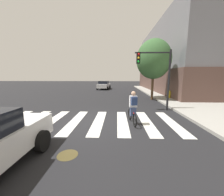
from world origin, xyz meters
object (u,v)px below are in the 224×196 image
(traffic_light_near, at_px, (157,70))
(fire_hydrant, at_px, (170,94))
(street_tree_near, at_px, (154,59))
(manhole_cover, at_px, (68,155))
(cyclist, at_px, (133,108))
(sedan_mid, at_px, (104,85))

(traffic_light_near, relative_size, fire_hydrant, 5.38)
(street_tree_near, bearing_deg, traffic_light_near, -101.18)
(manhole_cover, relative_size, cyclist, 0.38)
(traffic_light_near, bearing_deg, street_tree_near, 78.82)
(manhole_cover, xyz_separation_m, fire_hydrant, (7.10, 10.42, 0.53))
(manhole_cover, xyz_separation_m, traffic_light_near, (4.30, 5.75, 2.86))
(manhole_cover, distance_m, sedan_mid, 21.39)
(manhole_cover, xyz_separation_m, sedan_mid, (-0.95, 21.35, 0.80))
(manhole_cover, relative_size, traffic_light_near, 0.15)
(cyclist, height_order, fire_hydrant, cyclist)
(manhole_cover, xyz_separation_m, street_tree_near, (5.17, 10.13, 4.08))
(sedan_mid, height_order, fire_hydrant, sedan_mid)
(sedan_mid, relative_size, fire_hydrant, 5.95)
(fire_hydrant, height_order, street_tree_near, street_tree_near)
(sedan_mid, bearing_deg, fire_hydrant, -53.62)
(cyclist, relative_size, street_tree_near, 0.28)
(cyclist, height_order, street_tree_near, street_tree_near)
(cyclist, bearing_deg, sedan_mid, 100.08)
(sedan_mid, height_order, street_tree_near, street_tree_near)
(sedan_mid, relative_size, street_tree_near, 0.77)
(manhole_cover, bearing_deg, traffic_light_near, 53.18)
(sedan_mid, bearing_deg, cyclist, -79.92)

